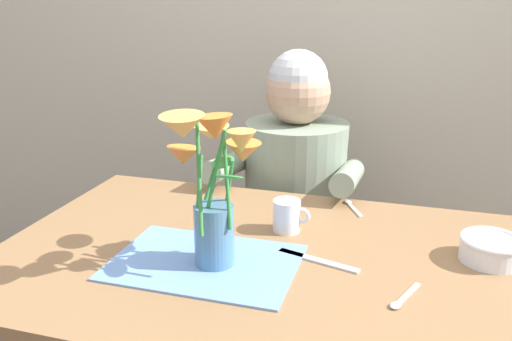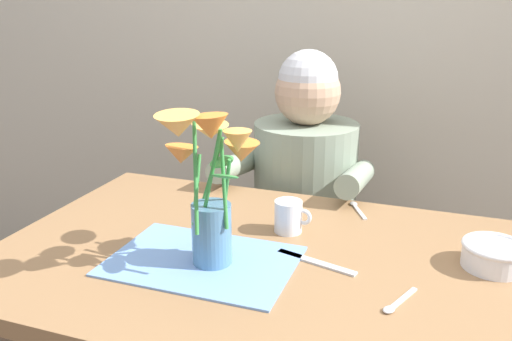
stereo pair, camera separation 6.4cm
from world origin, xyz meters
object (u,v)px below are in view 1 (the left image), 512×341
(seated_person, at_px, (294,219))
(ceramic_bowl, at_px, (491,248))
(dinner_knife, at_px, (318,262))
(tea_cup, at_px, (287,216))
(flower_vase, at_px, (213,181))

(seated_person, relative_size, ceramic_bowl, 8.35)
(ceramic_bowl, height_order, dinner_knife, ceramic_bowl)
(tea_cup, bearing_deg, dinner_knife, -54.27)
(seated_person, distance_m, flower_vase, 0.79)
(ceramic_bowl, bearing_deg, dinner_knife, -162.23)
(flower_vase, relative_size, tea_cup, 3.77)
(flower_vase, bearing_deg, ceramic_bowl, 18.65)
(flower_vase, bearing_deg, dinner_knife, 20.14)
(dinner_knife, xyz_separation_m, tea_cup, (-0.10, 0.14, 0.04))
(ceramic_bowl, xyz_separation_m, dinner_knife, (-0.36, -0.12, -0.03))
(seated_person, height_order, ceramic_bowl, seated_person)
(ceramic_bowl, bearing_deg, flower_vase, -161.35)
(flower_vase, xyz_separation_m, ceramic_bowl, (0.57, 0.19, -0.16))
(seated_person, height_order, flower_vase, seated_person)
(ceramic_bowl, height_order, tea_cup, tea_cup)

